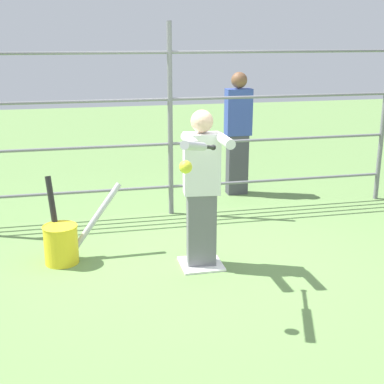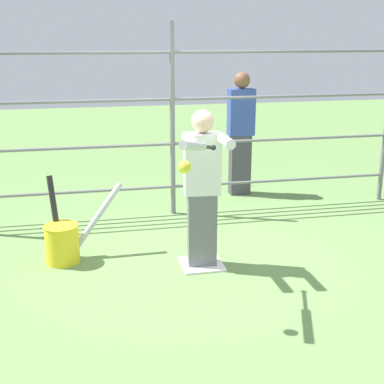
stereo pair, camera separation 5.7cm
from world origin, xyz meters
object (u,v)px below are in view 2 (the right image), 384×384
(batter, at_px, (203,185))
(softball_in_flight, at_px, (185,167))
(baseball_bat_swinging, at_px, (196,146))
(bystander_behind_fence, at_px, (241,132))
(bat_bucket, at_px, (64,240))

(batter, distance_m, softball_in_flight, 1.14)
(baseball_bat_swinging, xyz_separation_m, bystander_behind_fence, (-1.30, -3.11, -0.49))
(bat_bucket, bearing_deg, baseball_bat_swinging, 131.05)
(softball_in_flight, height_order, bystander_behind_fence, bystander_behind_fence)
(softball_in_flight, bearing_deg, bat_bucket, -55.76)
(softball_in_flight, distance_m, bat_bucket, 1.96)
(softball_in_flight, xyz_separation_m, bystander_behind_fence, (-1.42, -3.27, -0.37))
(baseball_bat_swinging, height_order, bystander_behind_fence, bystander_behind_fence)
(baseball_bat_swinging, height_order, bat_bucket, baseball_bat_swinging)
(baseball_bat_swinging, height_order, softball_in_flight, baseball_bat_swinging)
(batter, relative_size, softball_in_flight, 15.75)
(batter, xyz_separation_m, baseball_bat_swinging, (0.24, 0.83, 0.54))
(baseball_bat_swinging, distance_m, bat_bucket, 1.98)
(softball_in_flight, height_order, bat_bucket, softball_in_flight)
(baseball_bat_swinging, distance_m, softball_in_flight, 0.23)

